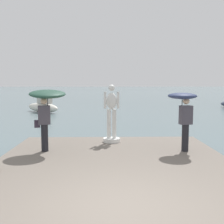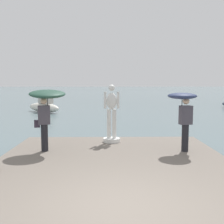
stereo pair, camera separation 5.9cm
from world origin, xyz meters
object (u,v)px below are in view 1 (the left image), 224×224
(onlooker_left, at_px, (46,102))
(boat_near, at_px, (43,107))
(statue_white_figure, at_px, (112,118))
(onlooker_right, at_px, (184,106))

(onlooker_left, xyz_separation_m, boat_near, (-3.84, 15.78, -1.48))
(onlooker_left, height_order, boat_near, onlooker_left)
(statue_white_figure, bearing_deg, onlooker_right, -32.29)
(boat_near, bearing_deg, statue_white_figure, -67.68)
(onlooker_left, bearing_deg, onlooker_right, -1.67)
(statue_white_figure, xyz_separation_m, onlooker_right, (2.27, -1.43, 0.54))
(onlooker_left, bearing_deg, boat_near, 103.66)
(onlooker_left, relative_size, boat_near, 0.53)
(onlooker_left, relative_size, onlooker_right, 1.07)
(statue_white_figure, xyz_separation_m, boat_near, (-5.94, 14.47, -0.80))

